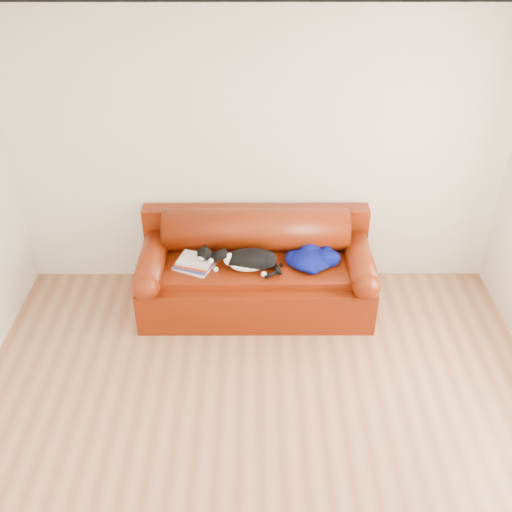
{
  "coord_description": "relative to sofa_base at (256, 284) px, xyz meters",
  "views": [
    {
      "loc": [
        -0.04,
        -2.98,
        3.54
      ],
      "look_at": [
        -0.03,
        1.35,
        0.65
      ],
      "focal_mm": 42.0,
      "sensor_mm": 36.0,
      "label": 1
    }
  ],
  "objects": [
    {
      "name": "sofa_back",
      "position": [
        0.0,
        0.24,
        0.3
      ],
      "size": [
        2.1,
        1.01,
        0.88
      ],
      "color": "#411002",
      "rests_on": "ground"
    },
    {
      "name": "ground",
      "position": [
        0.03,
        -1.49,
        -0.24
      ],
      "size": [
        4.5,
        4.5,
        0.0
      ],
      "primitive_type": "plane",
      "color": "brown",
      "rests_on": "ground"
    },
    {
      "name": "blanket",
      "position": [
        0.5,
        -0.05,
        0.33
      ],
      "size": [
        0.56,
        0.46,
        0.15
      ],
      "rotation": [
        0.0,
        0.0,
        0.37
      ],
      "color": "#020540",
      "rests_on": "sofa_base"
    },
    {
      "name": "sofa_base",
      "position": [
        0.0,
        0.0,
        0.0
      ],
      "size": [
        2.1,
        0.9,
        0.5
      ],
      "color": "#411002",
      "rests_on": "ground"
    },
    {
      "name": "book_stack",
      "position": [
        -0.54,
        -0.1,
        0.31
      ],
      "size": [
        0.39,
        0.35,
        0.1
      ],
      "rotation": [
        0.0,
        0.0,
        -0.36
      ],
      "color": "beige",
      "rests_on": "sofa_base"
    },
    {
      "name": "cat",
      "position": [
        -0.05,
        -0.12,
        0.35
      ],
      "size": [
        0.64,
        0.3,
        0.23
      ],
      "rotation": [
        0.0,
        0.0,
        -0.13
      ],
      "color": "black",
      "rests_on": "sofa_base"
    },
    {
      "name": "room_shell",
      "position": [
        0.15,
        -1.48,
        1.43
      ],
      "size": [
        4.52,
        4.02,
        2.61
      ],
      "color": "beige",
      "rests_on": "ground"
    }
  ]
}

